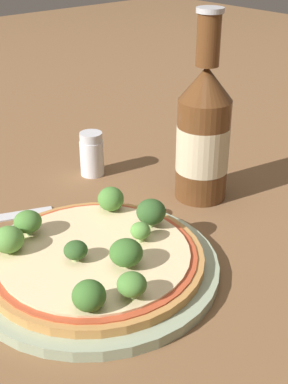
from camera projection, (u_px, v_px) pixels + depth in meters
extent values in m
plane|color=brown|center=(103.00, 269.00, 0.58)|extent=(3.00, 3.00, 0.00)
cylinder|color=#93A384|center=(97.00, 268.00, 0.57)|extent=(0.26, 0.26, 0.01)
cylinder|color=#B77F42|center=(96.00, 259.00, 0.57)|extent=(0.23, 0.23, 0.01)
cylinder|color=#B74728|center=(96.00, 255.00, 0.57)|extent=(0.22, 0.22, 0.00)
cylinder|color=beige|center=(96.00, 254.00, 0.57)|extent=(0.20, 0.20, 0.00)
cylinder|color=#89A866|center=(132.00, 294.00, 0.50)|extent=(0.01, 0.01, 0.01)
ellipsoid|color=#477A33|center=(132.00, 284.00, 0.49)|extent=(0.03, 0.03, 0.02)
cylinder|color=#89A866|center=(123.00, 264.00, 0.54)|extent=(0.01, 0.01, 0.01)
ellipsoid|color=#386628|center=(122.00, 254.00, 0.53)|extent=(0.03, 0.03, 0.03)
cylinder|color=#89A866|center=(90.00, 305.00, 0.48)|extent=(0.01, 0.01, 0.01)
ellipsoid|color=#386628|center=(89.00, 296.00, 0.48)|extent=(0.03, 0.03, 0.03)
cylinder|color=#89A866|center=(10.00, 248.00, 0.56)|extent=(0.01, 0.01, 0.01)
ellipsoid|color=#568E3D|center=(8.00, 240.00, 0.56)|extent=(0.03, 0.03, 0.03)
cylinder|color=#89A866|center=(111.00, 207.00, 0.64)|extent=(0.01, 0.01, 0.01)
ellipsoid|color=#477A33|center=(111.00, 199.00, 0.64)|extent=(0.03, 0.03, 0.03)
cylinder|color=#89A866|center=(79.00, 259.00, 0.55)|extent=(0.01, 0.01, 0.01)
ellipsoid|color=#2D5123|center=(78.00, 252.00, 0.54)|extent=(0.02, 0.02, 0.02)
cylinder|color=#89A866|center=(29.00, 231.00, 0.59)|extent=(0.01, 0.01, 0.01)
ellipsoid|color=#477A33|center=(28.00, 222.00, 0.59)|extent=(0.03, 0.03, 0.02)
cylinder|color=#89A866|center=(140.00, 238.00, 0.58)|extent=(0.01, 0.01, 0.01)
ellipsoid|color=#568E3D|center=(140.00, 231.00, 0.58)|extent=(0.02, 0.02, 0.02)
cylinder|color=#89A866|center=(152.00, 222.00, 0.61)|extent=(0.01, 0.01, 0.01)
ellipsoid|color=#2D5123|center=(152.00, 212.00, 0.60)|extent=(0.03, 0.03, 0.03)
cylinder|color=#563319|center=(202.00, 150.00, 0.70)|extent=(0.07, 0.07, 0.14)
cylinder|color=#C6B793|center=(203.00, 148.00, 0.70)|extent=(0.07, 0.07, 0.06)
cone|color=#563319|center=(206.00, 83.00, 0.66)|extent=(0.07, 0.07, 0.04)
cylinder|color=#563319|center=(209.00, 40.00, 0.63)|extent=(0.03, 0.03, 0.06)
cylinder|color=#B2B2B7|center=(210.00, 10.00, 0.62)|extent=(0.03, 0.03, 0.01)
cylinder|color=silver|center=(92.00, 158.00, 0.78)|extent=(0.03, 0.03, 0.05)
cylinder|color=silver|center=(91.00, 137.00, 0.76)|extent=(0.03, 0.03, 0.01)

